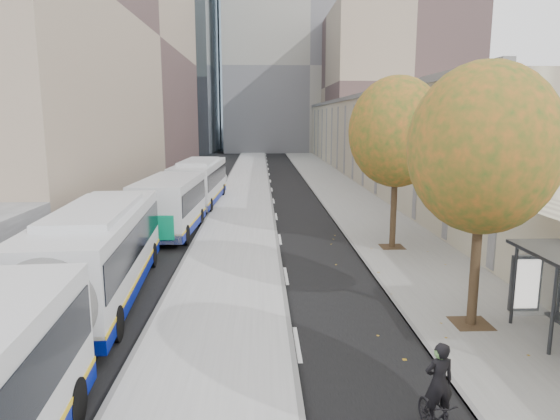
{
  "coord_description": "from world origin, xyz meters",
  "views": [
    {
      "loc": [
        -2.63,
        -0.72,
        6.09
      ],
      "look_at": [
        -1.85,
        18.73,
        2.5
      ],
      "focal_mm": 32.0,
      "sensor_mm": 36.0,
      "label": 1
    }
  ],
  "objects_px": {
    "cyclist": "(438,405)",
    "distant_car": "(216,173)",
    "bus_far": "(189,190)",
    "bus_near": "(60,293)"
  },
  "relations": [
    {
      "from": "cyclist",
      "to": "distant_car",
      "type": "distance_m",
      "value": 42.19
    },
    {
      "from": "bus_far",
      "to": "distant_car",
      "type": "relative_size",
      "value": 4.7
    },
    {
      "from": "bus_near",
      "to": "bus_far",
      "type": "height_order",
      "value": "bus_near"
    },
    {
      "from": "bus_near",
      "to": "bus_far",
      "type": "xyz_separation_m",
      "value": [
        0.67,
        19.07,
        -0.01
      ]
    },
    {
      "from": "bus_far",
      "to": "cyclist",
      "type": "relative_size",
      "value": 9.06
    },
    {
      "from": "bus_near",
      "to": "bus_far",
      "type": "bearing_deg",
      "value": 84.0
    },
    {
      "from": "bus_near",
      "to": "distant_car",
      "type": "distance_m",
      "value": 37.56
    },
    {
      "from": "bus_near",
      "to": "cyclist",
      "type": "relative_size",
      "value": 9.15
    },
    {
      "from": "cyclist",
      "to": "distant_car",
      "type": "relative_size",
      "value": 0.52
    },
    {
      "from": "bus_far",
      "to": "cyclist",
      "type": "height_order",
      "value": "bus_far"
    }
  ]
}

